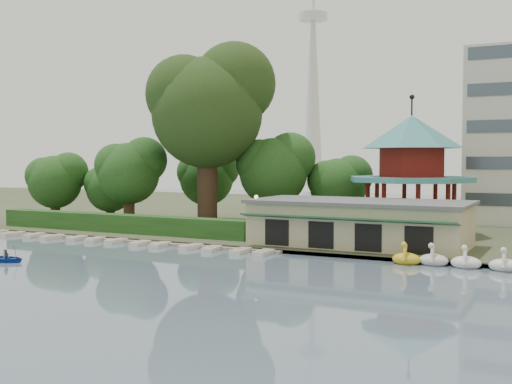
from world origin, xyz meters
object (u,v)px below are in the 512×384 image
Objects in this scene: rowboat_with_passengers at (5,255)px; dock at (122,240)px; boathouse at (359,222)px; pavilion at (411,163)px; big_tree at (209,103)px.

dock is at bearing 89.33° from rowboat_with_passengers.
boathouse is 1.38× the size of pavilion.
rowboat_with_passengers is (-24.16, -28.47, -7.01)m from pavilion.
dock is 6.98× the size of rowboat_with_passengers.
boathouse is 28.90m from rowboat_with_passengers.
pavilion is 37.99m from rowboat_with_passengers.
pavilion is at bearing 10.35° from big_tree.
big_tree reaches higher than boathouse.
big_tree is 28.24m from rowboat_with_passengers.
boathouse is 0.93× the size of big_tree.
dock is at bearing -106.05° from big_tree.
boathouse reaches higher than dock.
pavilion is 22.11m from big_tree.
rowboat_with_passengers is (-0.16, -13.67, 0.35)m from dock.
boathouse is at bearing -101.28° from pavilion.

